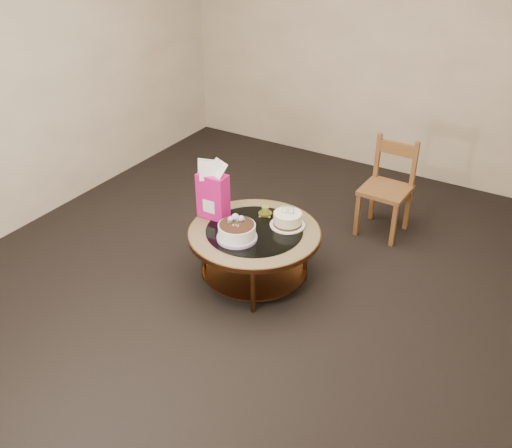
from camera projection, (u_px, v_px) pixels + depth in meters
The scene contains 8 objects.
ground at pixel (254, 279), 4.55m from camera, with size 5.00×5.00×0.00m, color black.
room_walls at pixel (254, 90), 3.76m from camera, with size 4.52×5.02×2.61m.
coffee_table at pixel (254, 239), 4.36m from camera, with size 1.02×1.02×0.46m.
decorated_cake at pixel (237, 232), 4.18m from camera, with size 0.30×0.30×0.17m.
cream_cake at pixel (288, 219), 4.35m from camera, with size 0.27×0.27×0.17m.
gift_bag at pixel (213, 190), 4.38m from camera, with size 0.24×0.17×0.47m.
pillar_candle at pixel (265, 212), 4.50m from camera, with size 0.12×0.12×0.08m.
dining_chair at pixel (387, 187), 4.98m from camera, with size 0.40×0.40×0.85m.
Camera 1 is at (1.91, -3.14, 2.73)m, focal length 40.00 mm.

